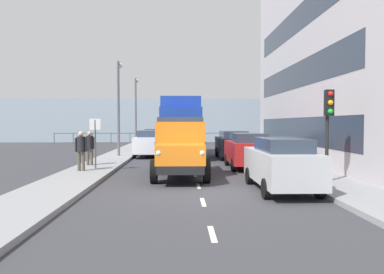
# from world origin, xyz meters

# --- Properties ---
(ground_plane) EXTENTS (80.00, 80.00, 0.00)m
(ground_plane) POSITION_xyz_m (0.00, -9.43, 0.00)
(ground_plane) COLOR #38383D
(sidewalk_left) EXTENTS (2.14, 37.89, 0.15)m
(sidewalk_left) POSITION_xyz_m (-4.66, -9.43, 0.07)
(sidewalk_left) COLOR gray
(sidewalk_left) RESTS_ON ground_plane
(sidewalk_right) EXTENTS (2.14, 37.89, 0.15)m
(sidewalk_right) POSITION_xyz_m (4.66, -9.43, 0.07)
(sidewalk_right) COLOR gray
(sidewalk_right) RESTS_ON ground_plane
(road_centreline_markings) EXTENTS (0.12, 32.80, 0.01)m
(road_centreline_markings) POSITION_xyz_m (0.00, -8.68, 0.00)
(road_centreline_markings) COLOR silver
(road_centreline_markings) RESTS_ON ground_plane
(building_terrace) EXTENTS (7.37, 18.04, 12.38)m
(building_terrace) POSITION_xyz_m (-9.39, -8.42, 6.19)
(building_terrace) COLOR #B7B2B7
(building_terrace) RESTS_ON ground_plane
(sea_horizon) EXTENTS (80.00, 0.80, 5.00)m
(sea_horizon) POSITION_xyz_m (0.00, -31.37, 2.50)
(sea_horizon) COLOR #8C9EAD
(sea_horizon) RESTS_ON ground_plane
(seawall_railing) EXTENTS (28.08, 0.08, 1.20)m
(seawall_railing) POSITION_xyz_m (-0.00, -27.77, 0.92)
(seawall_railing) COLOR #4C5156
(seawall_railing) RESTS_ON ground_plane
(truck_vintage_orange) EXTENTS (2.17, 5.64, 2.43)m
(truck_vintage_orange) POSITION_xyz_m (0.63, -2.95, 1.18)
(truck_vintage_orange) COLOR black
(truck_vintage_orange) RESTS_ON ground_plane
(lorry_cargo_blue) EXTENTS (2.58, 8.20, 3.87)m
(lorry_cargo_blue) POSITION_xyz_m (0.60, -12.67, 2.08)
(lorry_cargo_blue) COLOR #193899
(lorry_cargo_blue) RESTS_ON ground_plane
(car_silver_kerbside_near) EXTENTS (1.75, 4.25, 1.72)m
(car_silver_kerbside_near) POSITION_xyz_m (-2.64, -0.02, 0.89)
(car_silver_kerbside_near) COLOR #B7BABF
(car_silver_kerbside_near) RESTS_ON ground_plane
(car_red_kerbside_1) EXTENTS (1.89, 3.85, 1.72)m
(car_red_kerbside_1) POSITION_xyz_m (-2.64, -5.99, 0.89)
(car_red_kerbside_1) COLOR #B21E1E
(car_red_kerbside_1) RESTS_ON ground_plane
(car_black_kerbside_2) EXTENTS (1.89, 4.52, 1.72)m
(car_black_kerbside_2) POSITION_xyz_m (-2.64, -10.97, 0.90)
(car_black_kerbside_2) COLOR black
(car_black_kerbside_2) RESTS_ON ground_plane
(car_white_oppositeside_0) EXTENTS (1.87, 4.29, 1.72)m
(car_white_oppositeside_0) POSITION_xyz_m (2.64, -12.58, 0.90)
(car_white_oppositeside_0) COLOR white
(car_white_oppositeside_0) RESTS_ON ground_plane
(car_maroon_oppositeside_1) EXTENTS (1.97, 4.64, 1.72)m
(car_maroon_oppositeside_1) POSITION_xyz_m (2.64, -18.13, 0.90)
(car_maroon_oppositeside_1) COLOR maroon
(car_maroon_oppositeside_1) RESTS_ON ground_plane
(pedestrian_couple_b) EXTENTS (0.53, 0.34, 1.70)m
(pedestrian_couple_b) POSITION_xyz_m (4.90, -4.16, 1.15)
(pedestrian_couple_b) COLOR #4C473D
(pedestrian_couple_b) RESTS_ON sidewalk_right
(pedestrian_couple_a) EXTENTS (0.53, 0.34, 1.65)m
(pedestrian_couple_a) POSITION_xyz_m (5.06, -6.32, 1.12)
(pedestrian_couple_a) COLOR #4C473D
(pedestrian_couple_a) RESTS_ON sidewalk_right
(traffic_light_near) EXTENTS (0.28, 0.41, 3.20)m
(traffic_light_near) POSITION_xyz_m (-4.50, -0.81, 2.47)
(traffic_light_near) COLOR black
(traffic_light_near) RESTS_ON sidewalk_left
(lamp_post_promenade) EXTENTS (0.32, 1.14, 5.94)m
(lamp_post_promenade) POSITION_xyz_m (4.52, -11.79, 3.72)
(lamp_post_promenade) COLOR #59595B
(lamp_post_promenade) RESTS_ON sidewalk_right
(lamp_post_far) EXTENTS (0.32, 1.14, 5.98)m
(lamp_post_far) POSITION_xyz_m (4.52, -20.87, 3.75)
(lamp_post_far) COLOR #59595B
(lamp_post_far) RESTS_ON sidewalk_right
(street_sign) EXTENTS (0.50, 0.07, 2.25)m
(street_sign) POSITION_xyz_m (4.48, -5.00, 1.68)
(street_sign) COLOR #4C4C4C
(street_sign) RESTS_ON sidewalk_right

